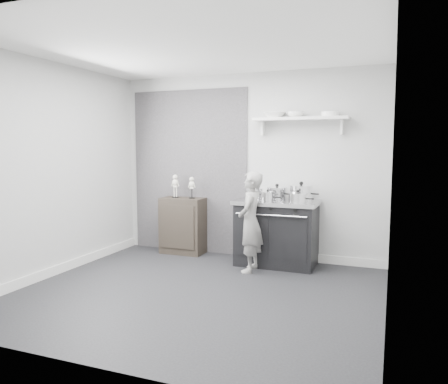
# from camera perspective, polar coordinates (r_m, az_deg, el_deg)

# --- Properties ---
(ground) EXTENTS (4.00, 4.00, 0.00)m
(ground) POSITION_cam_1_polar(r_m,az_deg,el_deg) (5.06, -3.56, -12.97)
(ground) COLOR black
(ground) RESTS_ON ground
(room_shell) EXTENTS (4.02, 3.62, 2.71)m
(room_shell) POSITION_cam_1_polar(r_m,az_deg,el_deg) (4.96, -3.89, 5.93)
(room_shell) COLOR #A6A6A4
(room_shell) RESTS_ON ground
(wall_shelf) EXTENTS (1.30, 0.26, 0.24)m
(wall_shelf) POSITION_cam_1_polar(r_m,az_deg,el_deg) (6.15, 9.93, 9.32)
(wall_shelf) COLOR silver
(wall_shelf) RESTS_ON room_shell
(stove) EXTENTS (1.13, 0.70, 0.91)m
(stove) POSITION_cam_1_polar(r_m,az_deg,el_deg) (6.12, 6.90, -5.24)
(stove) COLOR black
(stove) RESTS_ON ground
(side_cabinet) EXTENTS (0.66, 0.38, 0.86)m
(side_cabinet) POSITION_cam_1_polar(r_m,az_deg,el_deg) (6.77, -5.34, -4.37)
(side_cabinet) COLOR black
(side_cabinet) RESTS_ON ground
(child) EXTENTS (0.34, 0.50, 1.32)m
(child) POSITION_cam_1_polar(r_m,az_deg,el_deg) (5.72, 3.48, -3.92)
(child) COLOR gray
(child) RESTS_ON ground
(pot_front_left) EXTENTS (0.33, 0.25, 0.20)m
(pot_front_left) POSITION_cam_1_polar(r_m,az_deg,el_deg) (6.05, 3.91, -0.26)
(pot_front_left) COLOR silver
(pot_front_left) RESTS_ON stove
(pot_back_left) EXTENTS (0.37, 0.29, 0.22)m
(pot_back_left) POSITION_cam_1_polar(r_m,az_deg,el_deg) (6.17, 6.94, -0.12)
(pot_back_left) COLOR silver
(pot_back_left) RESTS_ON stove
(pot_back_right) EXTENTS (0.40, 0.31, 0.26)m
(pot_back_right) POSITION_cam_1_polar(r_m,az_deg,el_deg) (6.05, 10.04, -0.10)
(pot_back_right) COLOR silver
(pot_back_right) RESTS_ON stove
(pot_front_right) EXTENTS (0.33, 0.25, 0.17)m
(pot_front_right) POSITION_cam_1_polar(r_m,az_deg,el_deg) (5.82, 9.63, -0.72)
(pot_front_right) COLOR silver
(pot_front_right) RESTS_ON stove
(pot_front_center) EXTENTS (0.27, 0.18, 0.16)m
(pot_front_center) POSITION_cam_1_polar(r_m,az_deg,el_deg) (5.91, 5.73, -0.57)
(pot_front_center) COLOR silver
(pot_front_center) RESTS_ON stove
(skeleton_full) EXTENTS (0.11, 0.07, 0.41)m
(skeleton_full) POSITION_cam_1_polar(r_m,az_deg,el_deg) (6.74, -6.38, 0.99)
(skeleton_full) COLOR beige
(skeleton_full) RESTS_ON side_cabinet
(skeleton_torso) EXTENTS (0.10, 0.07, 0.37)m
(skeleton_torso) POSITION_cam_1_polar(r_m,az_deg,el_deg) (6.62, -4.23, 0.78)
(skeleton_torso) COLOR beige
(skeleton_torso) RESTS_ON side_cabinet
(bowl_large) EXTENTS (0.31, 0.31, 0.08)m
(bowl_large) POSITION_cam_1_polar(r_m,az_deg,el_deg) (6.23, 6.57, 9.96)
(bowl_large) COLOR white
(bowl_large) RESTS_ON wall_shelf
(bowl_small) EXTENTS (0.23, 0.23, 0.07)m
(bowl_small) POSITION_cam_1_polar(r_m,az_deg,el_deg) (6.16, 9.34, 9.95)
(bowl_small) COLOR white
(bowl_small) RESTS_ON wall_shelf
(plate_stack) EXTENTS (0.23, 0.23, 0.06)m
(plate_stack) POSITION_cam_1_polar(r_m,az_deg,el_deg) (6.08, 13.71, 9.86)
(plate_stack) COLOR white
(plate_stack) RESTS_ON wall_shelf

